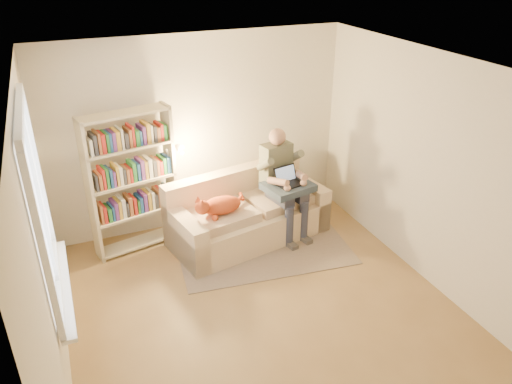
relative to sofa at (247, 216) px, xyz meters
name	(u,v)px	position (x,y,z in m)	size (l,w,h in m)	color
floor	(267,315)	(-0.40, -1.56, -0.32)	(4.50, 4.50, 0.00)	olive
ceiling	(270,73)	(-0.40, -1.56, 2.28)	(4.00, 4.50, 0.02)	white
wall_left	(44,254)	(-2.40, -1.56, 0.98)	(0.02, 4.50, 2.60)	silver
wall_right	(435,175)	(1.60, -1.56, 0.98)	(0.02, 4.50, 2.60)	silver
wall_back	(199,133)	(-0.40, 0.69, 0.98)	(4.00, 0.02, 2.60)	silver
wall_front	(424,380)	(-0.40, -3.81, 0.98)	(4.00, 0.02, 2.60)	silver
window	(48,233)	(-2.34, -1.36, 1.06)	(0.12, 1.52, 1.69)	white
sofa	(247,216)	(0.00, 0.00, 0.00)	(2.20, 1.30, 0.87)	beige
person	(282,177)	(0.47, -0.07, 0.51)	(0.50, 0.69, 1.46)	#6B6F59
cat	(218,206)	(-0.47, -0.22, 0.36)	(0.74, 0.36, 0.28)	#E25C2C
blanket	(288,187)	(0.49, -0.20, 0.43)	(0.59, 0.49, 0.09)	#2B394C
laptop	(288,180)	(0.49, -0.19, 0.53)	(0.36, 0.32, 0.27)	black
bookshelf	(132,175)	(-1.38, 0.34, 0.69)	(1.25, 0.50, 1.83)	beige
rug	(264,249)	(0.08, -0.40, -0.31)	(2.18, 1.29, 0.01)	gray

